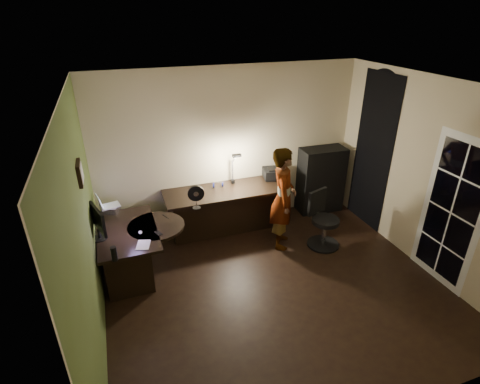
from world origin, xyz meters
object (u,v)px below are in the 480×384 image
object	(u,v)px
cabinet	(321,180)
office_chair	(326,221)
desk_left	(130,252)
monitor	(98,228)
desk_right	(227,210)
person	(283,199)

from	to	relation	value
cabinet	office_chair	distance (m)	1.24
desk_left	cabinet	size ratio (longest dim) A/B	1.05
desk_left	cabinet	xyz separation A→B (m)	(3.52, 0.83, 0.24)
desk_left	monitor	distance (m)	0.64
desk_left	desk_right	bearing A→B (deg)	21.91
monitor	person	world-z (taller)	person
monitor	person	distance (m)	2.70
cabinet	office_chair	size ratio (longest dim) A/B	1.33
desk_left	person	world-z (taller)	person
desk_left	cabinet	bearing A→B (deg)	12.71
monitor	person	bearing A→B (deg)	-15.36
desk_right	person	bearing A→B (deg)	-44.18
cabinet	person	xyz separation A→B (m)	(-1.17, -0.84, 0.22)
cabinet	person	size ratio (longest dim) A/B	0.74
desk_left	monitor	bearing A→B (deg)	-165.54
desk_right	monitor	bearing A→B (deg)	-158.44
cabinet	office_chair	bearing A→B (deg)	-114.21
monitor	person	size ratio (longest dim) A/B	0.30
desk_right	office_chair	bearing A→B (deg)	-35.39
monitor	office_chair	world-z (taller)	monitor
office_chair	person	size ratio (longest dim) A/B	0.55
cabinet	person	world-z (taller)	person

